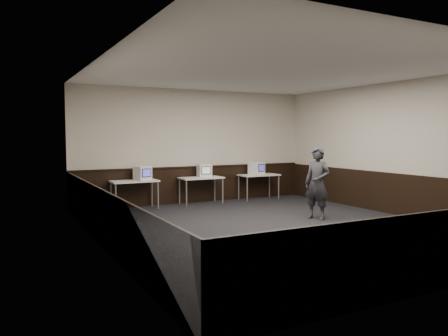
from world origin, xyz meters
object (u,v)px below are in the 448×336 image
object	(u,v)px
person	(317,183)
emac_center	(204,170)
desk_left	(134,183)
emac_right	(257,168)
emac_left	(143,173)
desk_right	(259,177)
desk_center	(201,180)

from	to	relation	value
person	emac_center	bearing A→B (deg)	177.27
person	desk_left	bearing A→B (deg)	-158.80
desk_left	emac_center	size ratio (longest dim) A/B	2.80
desk_left	person	size ratio (longest dim) A/B	0.73
desk_left	emac_right	xyz separation A→B (m)	(3.74, 0.03, 0.25)
emac_left	emac_right	world-z (taller)	emac_right
emac_right	person	size ratio (longest dim) A/B	0.29
desk_right	emac_right	xyz separation A→B (m)	(-0.06, 0.03, 0.25)
emac_left	person	distance (m)	4.49
desk_center	desk_left	bearing A→B (deg)	180.00
desk_right	emac_left	size ratio (longest dim) A/B	2.59
emac_center	desk_right	bearing A→B (deg)	7.17
emac_left	desk_center	bearing A→B (deg)	-15.53
desk_right	emac_left	xyz separation A→B (m)	(-3.58, -0.00, 0.25)
emac_right	person	world-z (taller)	person
emac_left	emac_right	xyz separation A→B (m)	(3.52, 0.03, 0.00)
desk_center	emac_left	xyz separation A→B (m)	(-1.68, -0.00, 0.25)
desk_center	emac_left	bearing A→B (deg)	-179.97
desk_right	emac_left	world-z (taller)	emac_left
emac_center	emac_right	size ratio (longest dim) A/B	0.90
desk_right	person	bearing A→B (deg)	-98.41
desk_left	emac_center	bearing A→B (deg)	0.97
emac_right	emac_left	bearing A→B (deg)	163.26
person	desk_right	bearing A→B (deg)	147.18
desk_left	emac_center	distance (m)	2.03
desk_left	person	world-z (taller)	person
desk_left	emac_left	size ratio (longest dim) A/B	2.59
emac_center	emac_right	distance (m)	1.73
desk_left	desk_right	xyz separation A→B (m)	(3.80, 0.00, 0.00)
emac_right	person	bearing A→B (deg)	-114.61
desk_right	emac_right	bearing A→B (deg)	150.63
person	desk_center	bearing A→B (deg)	179.18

